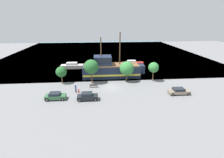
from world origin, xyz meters
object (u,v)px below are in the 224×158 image
parked_car_curb_mid (87,96)px  bench_promenade_east (94,86)px  pirate_ship (111,69)px  pedestrian_walking_near (76,88)px  parked_car_curb_rear (179,91)px  fire_hydrant (79,91)px  moored_boat_outer (74,66)px  parked_car_curb_front (55,96)px  moored_boat_dockside (133,63)px

parked_car_curb_mid → bench_promenade_east: parked_car_curb_mid is taller
pirate_ship → pedestrian_walking_near: size_ratio=8.92×
parked_car_curb_mid → parked_car_curb_rear: bearing=3.5°
fire_hydrant → bench_promenade_east: (3.11, 2.54, 0.03)m
pedestrian_walking_near → parked_car_curb_rear: bearing=-7.2°
moored_boat_outer → pedestrian_walking_near: 19.52m
parked_car_curb_front → parked_car_curb_mid: bearing=-7.2°
pirate_ship → parked_car_curb_rear: (12.90, -12.66, -1.42)m
pirate_ship → moored_boat_outer: (-10.82, 9.32, -1.37)m
parked_car_curb_rear → fire_hydrant: bearing=172.7°
pirate_ship → moored_boat_outer: 14.35m
parked_car_curb_rear → pedestrian_walking_near: 21.11m
moored_boat_dockside → pedestrian_walking_near: size_ratio=3.79×
parked_car_curb_front → moored_boat_outer: bearing=88.2°
moored_boat_outer → parked_car_curb_rear: bearing=-42.8°
bench_promenade_east → fire_hydrant: bearing=-140.8°
moored_boat_dockside → bench_promenade_east: moored_boat_dockside is taller
fire_hydrant → pedestrian_walking_near: 0.75m
moored_boat_outer → parked_car_curb_front: 22.35m
fire_hydrant → pedestrian_walking_near: pedestrian_walking_near is taller
moored_boat_outer → parked_car_curb_rear: (23.73, -21.98, -0.05)m
pedestrian_walking_near → moored_boat_outer: bearing=98.2°
pirate_ship → parked_car_curb_rear: pirate_ship is taller
pirate_ship → fire_hydrant: bearing=-126.7°
parked_car_curb_rear → bench_promenade_east: 18.04m
moored_boat_outer → fire_hydrant: 19.66m
moored_boat_outer → parked_car_curb_front: size_ratio=2.07×
moored_boat_outer → parked_car_curb_front: (-0.70, -22.34, -0.00)m
parked_car_curb_front → bench_promenade_east: 9.02m
moored_boat_outer → pedestrian_walking_near: size_ratio=4.37×
parked_car_curb_rear → bench_promenade_east: parked_car_curb_rear is taller
moored_boat_outer → pedestrian_walking_near: (2.78, -19.32, 0.23)m
pirate_ship → bench_promenade_east: bearing=-120.3°
bench_promenade_east → parked_car_curb_rear: bearing=-16.6°
fire_hydrant → pedestrian_walking_near: (-0.54, 0.05, 0.51)m
moored_boat_dockside → bench_promenade_east: size_ratio=3.95×
bench_promenade_east → pedestrian_walking_near: bearing=-145.7°
moored_boat_dockside → pedestrian_walking_near: (-16.28, -21.37, 0.29)m
moored_boat_outer → parked_car_curb_mid: moored_boat_outer is taller
parked_car_curb_mid → pedestrian_walking_near: 4.59m
parked_car_curb_front → bench_promenade_east: size_ratio=2.20×
moored_boat_dockside → moored_boat_outer: moored_boat_outer is taller
moored_boat_outer → fire_hydrant: moored_boat_outer is taller
parked_car_curb_mid → parked_car_curb_rear: (18.36, 1.13, -0.09)m
moored_boat_outer → parked_car_curb_mid: (5.36, -23.11, 0.04)m
parked_car_curb_front → fire_hydrant: size_ratio=4.97×
parked_car_curb_front → pedestrian_walking_near: (3.48, 3.02, 0.23)m
moored_boat_outer → fire_hydrant: size_ratio=10.30×
fire_hydrant → pirate_ship: bearing=53.3°
parked_car_curb_rear → fire_hydrant: (-20.40, 2.61, -0.24)m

